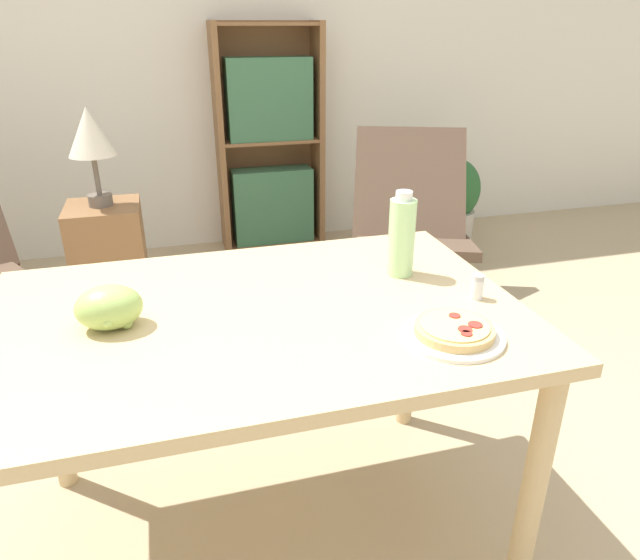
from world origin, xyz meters
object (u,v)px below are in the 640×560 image
object	(u,v)px
pizza_on_plate	(454,332)
lounge_chair_far	(408,250)
drink_bottle	(402,236)
table_lamp	(90,137)
grape_bunch	(109,308)
bookshelf	(270,149)
salt_shaker	(477,287)
side_table	(111,265)
potted_plant_floor	(453,201)

from	to	relation	value
pizza_on_plate	lounge_chair_far	distance (m)	1.78
drink_bottle	table_lamp	size ratio (longest dim) A/B	0.54
lounge_chair_far	table_lamp	size ratio (longest dim) A/B	2.04
grape_bunch	bookshelf	bearing A→B (deg)	70.60
bookshelf	table_lamp	distance (m)	1.35
salt_shaker	lounge_chair_far	xyz separation A→B (m)	(0.47, 1.44, -0.49)
pizza_on_plate	table_lamp	distance (m)	1.99
salt_shaker	grape_bunch	bearing A→B (deg)	174.03
drink_bottle	side_table	bearing A→B (deg)	123.11
bookshelf	table_lamp	world-z (taller)	bookshelf
salt_shaker	table_lamp	bearing A→B (deg)	123.06
grape_bunch	bookshelf	size ratio (longest dim) A/B	0.11
pizza_on_plate	table_lamp	xyz separation A→B (m)	(-0.89, 1.77, 0.17)
drink_bottle	side_table	size ratio (longest dim) A/B	0.40
potted_plant_floor	salt_shaker	bearing A→B (deg)	-117.28
salt_shaker	side_table	xyz separation A→B (m)	(-1.04, 1.60, -0.47)
salt_shaker	potted_plant_floor	bearing A→B (deg)	62.72
pizza_on_plate	potted_plant_floor	xyz separation A→B (m)	(1.28, 2.36, -0.47)
lounge_chair_far	potted_plant_floor	distance (m)	1.00
drink_bottle	bookshelf	distance (m)	2.30
drink_bottle	salt_shaker	distance (m)	0.25
bookshelf	pizza_on_plate	bearing A→B (deg)	-91.98
lounge_chair_far	potted_plant_floor	size ratio (longest dim) A/B	1.59
lounge_chair_far	bookshelf	xyz separation A→B (m)	(-0.53, 1.05, 0.36)
salt_shaker	side_table	world-z (taller)	salt_shaker
drink_bottle	lounge_chair_far	xyz separation A→B (m)	(0.60, 1.23, -0.57)
grape_bunch	lounge_chair_far	world-z (taller)	lounge_chair_far
side_table	grape_bunch	bearing A→B (deg)	-84.67
lounge_chair_far	potted_plant_floor	bearing A→B (deg)	70.15
salt_shaker	bookshelf	world-z (taller)	bookshelf
grape_bunch	salt_shaker	world-z (taller)	grape_bunch
pizza_on_plate	side_table	distance (m)	2.04
side_table	lounge_chair_far	bearing A→B (deg)	-6.37
salt_shaker	table_lamp	xyz separation A→B (m)	(-1.04, 1.60, 0.16)
side_table	drink_bottle	bearing A→B (deg)	-56.89
side_table	table_lamp	xyz separation A→B (m)	(0.00, 0.00, 0.63)
bookshelf	side_table	xyz separation A→B (m)	(-0.98, -0.89, -0.34)
drink_bottle	bookshelf	xyz separation A→B (m)	(0.07, 2.29, -0.21)
lounge_chair_far	table_lamp	world-z (taller)	table_lamp
pizza_on_plate	potted_plant_floor	world-z (taller)	pizza_on_plate
drink_bottle	potted_plant_floor	distance (m)	2.42
grape_bunch	bookshelf	xyz separation A→B (m)	(0.84, 2.40, -0.15)
grape_bunch	pizza_on_plate	bearing A→B (deg)	-19.25
pizza_on_plate	bookshelf	world-z (taller)	bookshelf
drink_bottle	bookshelf	bearing A→B (deg)	88.27
lounge_chair_far	side_table	xyz separation A→B (m)	(-1.52, 0.17, 0.02)
salt_shaker	table_lamp	distance (m)	1.92
pizza_on_plate	table_lamp	bearing A→B (deg)	116.72
lounge_chair_far	table_lamp	distance (m)	1.66
table_lamp	grape_bunch	bearing A→B (deg)	-84.67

